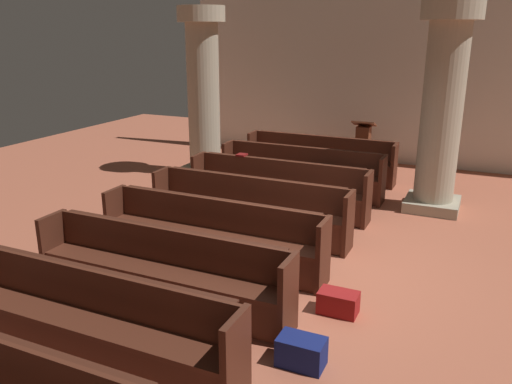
% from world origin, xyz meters
% --- Properties ---
extents(ground_plane, '(19.20, 19.20, 0.00)m').
position_xyz_m(ground_plane, '(0.00, 0.00, 0.00)').
color(ground_plane, '#AD5B42').
extents(back_wall, '(10.00, 0.16, 4.50)m').
position_xyz_m(back_wall, '(0.00, 6.08, 2.25)').
color(back_wall, silver).
rests_on(back_wall, ground).
extents(pew_row_0, '(3.05, 0.47, 0.85)m').
position_xyz_m(pew_row_0, '(-1.20, 4.09, 0.46)').
color(pew_row_0, '#4C2316').
rests_on(pew_row_0, ground).
extents(pew_row_1, '(3.05, 0.46, 0.85)m').
position_xyz_m(pew_row_1, '(-1.20, 2.96, 0.46)').
color(pew_row_1, '#4C2316').
rests_on(pew_row_1, ground).
extents(pew_row_2, '(3.05, 0.46, 0.85)m').
position_xyz_m(pew_row_2, '(-1.20, 1.83, 0.46)').
color(pew_row_2, '#4C2316').
rests_on(pew_row_2, ground).
extents(pew_row_3, '(3.05, 0.46, 0.85)m').
position_xyz_m(pew_row_3, '(-1.20, 0.69, 0.46)').
color(pew_row_3, '#4C2316').
rests_on(pew_row_3, ground).
extents(pew_row_4, '(3.05, 0.46, 0.85)m').
position_xyz_m(pew_row_4, '(-1.20, -0.44, 0.46)').
color(pew_row_4, '#4C2316').
rests_on(pew_row_4, ground).
extents(pew_row_5, '(3.05, 0.47, 0.85)m').
position_xyz_m(pew_row_5, '(-1.20, -1.57, 0.46)').
color(pew_row_5, '#4C2316').
rests_on(pew_row_5, ground).
extents(pew_row_6, '(3.05, 0.46, 0.85)m').
position_xyz_m(pew_row_6, '(-1.20, -2.70, 0.46)').
color(pew_row_6, '#4C2316').
rests_on(pew_row_6, ground).
extents(pillar_aisle_side, '(0.94, 0.94, 3.36)m').
position_xyz_m(pillar_aisle_side, '(1.14, 3.04, 1.75)').
color(pillar_aisle_side, '#9F967E').
rests_on(pillar_aisle_side, ground).
extents(pillar_far_side, '(0.94, 0.94, 3.36)m').
position_xyz_m(pillar_far_side, '(-3.48, 3.41, 1.75)').
color(pillar_far_side, '#9F967E').
rests_on(pillar_far_side, ground).
extents(lectern, '(0.48, 0.45, 1.08)m').
position_xyz_m(lectern, '(-0.57, 5.13, 0.45)').
color(lectern, '#562B1A').
rests_on(lectern, ground).
extents(hymn_book, '(0.16, 0.18, 0.03)m').
position_xyz_m(hymn_book, '(-1.95, 2.02, 0.87)').
color(hymn_book, maroon).
rests_on(hymn_book, pew_row_2).
extents(kneeler_box_navy, '(0.43, 0.27, 0.27)m').
position_xyz_m(kneeler_box_navy, '(0.57, -1.95, 0.14)').
color(kneeler_box_navy, navy).
rests_on(kneeler_box_navy, ground).
extents(kneeler_box_red, '(0.42, 0.25, 0.25)m').
position_xyz_m(kneeler_box_red, '(0.62, -0.93, 0.12)').
color(kneeler_box_red, maroon).
rests_on(kneeler_box_red, ground).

